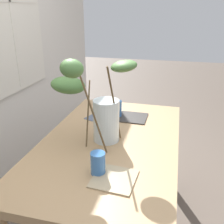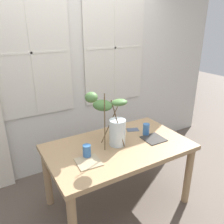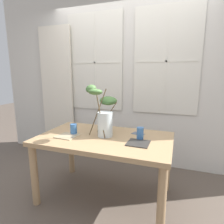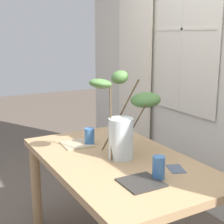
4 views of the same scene
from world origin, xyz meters
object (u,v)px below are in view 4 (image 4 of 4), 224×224
(vase_with_branches, at_px, (125,120))
(drinking_glass_blue_left, at_px, (90,136))
(dining_table, at_px, (117,173))
(drinking_glass_blue_right, at_px, (159,167))
(plate_square_right, at_px, (141,183))
(plate_square_left, at_px, (77,144))

(vase_with_branches, distance_m, drinking_glass_blue_left, 0.40)
(dining_table, bearing_deg, drinking_glass_blue_left, -175.14)
(drinking_glass_blue_right, bearing_deg, vase_with_branches, 175.07)
(vase_with_branches, xyz_separation_m, drinking_glass_blue_left, (-0.34, -0.12, -0.19))
(vase_with_branches, relative_size, drinking_glass_blue_right, 4.32)
(dining_table, height_order, plate_square_right, plate_square_right)
(vase_with_branches, bearing_deg, drinking_glass_blue_right, -4.93)
(drinking_glass_blue_left, relative_size, plate_square_right, 0.56)
(drinking_glass_blue_right, bearing_deg, plate_square_right, -86.77)
(vase_with_branches, distance_m, plate_square_right, 0.53)
(drinking_glass_blue_left, xyz_separation_m, plate_square_left, (-0.03, -0.09, -0.06))
(vase_with_branches, bearing_deg, drinking_glass_blue_left, -161.07)
(plate_square_left, bearing_deg, vase_with_branches, 29.81)
(vase_with_branches, height_order, plate_square_right, vase_with_branches)
(vase_with_branches, relative_size, drinking_glass_blue_left, 4.72)
(drinking_glass_blue_right, distance_m, plate_square_left, 0.82)
(drinking_glass_blue_right, distance_m, plate_square_right, 0.14)
(vase_with_branches, height_order, drinking_glass_blue_left, vase_with_branches)
(plate_square_left, bearing_deg, drinking_glass_blue_right, 12.11)
(drinking_glass_blue_left, xyz_separation_m, plate_square_right, (0.78, -0.05, -0.06))
(vase_with_branches, relative_size, plate_square_left, 2.70)
(drinking_glass_blue_left, height_order, drinking_glass_blue_right, drinking_glass_blue_right)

